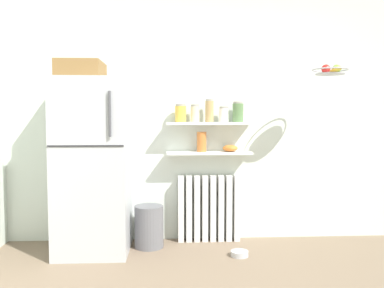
{
  "coord_description": "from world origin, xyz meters",
  "views": [
    {
      "loc": [
        -0.48,
        -2.18,
        1.3
      ],
      "look_at": [
        -0.28,
        1.6,
        1.05
      ],
      "focal_mm": 36.93,
      "sensor_mm": 36.0,
      "label": 1
    }
  ],
  "objects_px": {
    "refrigerator": "(93,162)",
    "storage_jar_0": "(181,113)",
    "storage_jar_3": "(224,115)",
    "storage_jar_2": "(209,111)",
    "trash_bin": "(149,226)",
    "radiator": "(209,208)",
    "vase": "(202,142)",
    "shelf_bowl": "(230,148)",
    "storage_jar_1": "(195,113)",
    "hanging_fruit_basket": "(331,70)",
    "pet_food_bowl": "(240,254)",
    "storage_jar_4": "(238,112)"
  },
  "relations": [
    {
      "from": "storage_jar_4",
      "to": "vase",
      "type": "bearing_deg",
      "value": 180.0
    },
    {
      "from": "radiator",
      "to": "vase",
      "type": "distance_m",
      "value": 0.71
    },
    {
      "from": "refrigerator",
      "to": "vase",
      "type": "xyz_separation_m",
      "value": [
        1.07,
        0.23,
        0.18
      ]
    },
    {
      "from": "shelf_bowl",
      "to": "trash_bin",
      "type": "xyz_separation_m",
      "value": [
        -0.84,
        -0.15,
        -0.77
      ]
    },
    {
      "from": "vase",
      "to": "hanging_fruit_basket",
      "type": "distance_m",
      "value": 1.44
    },
    {
      "from": "shelf_bowl",
      "to": "hanging_fruit_basket",
      "type": "xyz_separation_m",
      "value": [
        0.9,
        -0.38,
        0.76
      ]
    },
    {
      "from": "pet_food_bowl",
      "to": "hanging_fruit_basket",
      "type": "relative_size",
      "value": 0.5
    },
    {
      "from": "pet_food_bowl",
      "to": "radiator",
      "type": "bearing_deg",
      "value": 116.26
    },
    {
      "from": "trash_bin",
      "to": "pet_food_bowl",
      "type": "relative_size",
      "value": 2.53
    },
    {
      "from": "radiator",
      "to": "storage_jar_2",
      "type": "relative_size",
      "value": 2.92
    },
    {
      "from": "refrigerator",
      "to": "storage_jar_1",
      "type": "distance_m",
      "value": 1.13
    },
    {
      "from": "storage_jar_2",
      "to": "storage_jar_0",
      "type": "bearing_deg",
      "value": -180.0
    },
    {
      "from": "storage_jar_3",
      "to": "vase",
      "type": "bearing_deg",
      "value": 180.0
    },
    {
      "from": "radiator",
      "to": "storage_jar_3",
      "type": "height_order",
      "value": "storage_jar_3"
    },
    {
      "from": "storage_jar_2",
      "to": "hanging_fruit_basket",
      "type": "bearing_deg",
      "value": -18.91
    },
    {
      "from": "storage_jar_0",
      "to": "vase",
      "type": "distance_m",
      "value": 0.37
    },
    {
      "from": "storage_jar_0",
      "to": "vase",
      "type": "height_order",
      "value": "storage_jar_0"
    },
    {
      "from": "refrigerator",
      "to": "trash_bin",
      "type": "height_order",
      "value": "refrigerator"
    },
    {
      "from": "radiator",
      "to": "storage_jar_1",
      "type": "relative_size",
      "value": 3.82
    },
    {
      "from": "trash_bin",
      "to": "pet_food_bowl",
      "type": "xyz_separation_m",
      "value": [
        0.86,
        -0.31,
        -0.19
      ]
    },
    {
      "from": "storage_jar_0",
      "to": "storage_jar_2",
      "type": "height_order",
      "value": "storage_jar_2"
    },
    {
      "from": "storage_jar_1",
      "to": "storage_jar_0",
      "type": "bearing_deg",
      "value": -180.0
    },
    {
      "from": "storage_jar_0",
      "to": "storage_jar_1",
      "type": "distance_m",
      "value": 0.15
    },
    {
      "from": "trash_bin",
      "to": "storage_jar_4",
      "type": "bearing_deg",
      "value": 9.28
    },
    {
      "from": "vase",
      "to": "storage_jar_1",
      "type": "bearing_deg",
      "value": 180.0
    },
    {
      "from": "storage_jar_0",
      "to": "shelf_bowl",
      "type": "relative_size",
      "value": 1.17
    },
    {
      "from": "storage_jar_3",
      "to": "storage_jar_4",
      "type": "height_order",
      "value": "storage_jar_4"
    },
    {
      "from": "storage_jar_1",
      "to": "storage_jar_2",
      "type": "height_order",
      "value": "storage_jar_2"
    },
    {
      "from": "refrigerator",
      "to": "storage_jar_0",
      "type": "bearing_deg",
      "value": 15.19
    },
    {
      "from": "vase",
      "to": "pet_food_bowl",
      "type": "distance_m",
      "value": 1.17
    },
    {
      "from": "pet_food_bowl",
      "to": "hanging_fruit_basket",
      "type": "bearing_deg",
      "value": 5.34
    },
    {
      "from": "storage_jar_3",
      "to": "trash_bin",
      "type": "bearing_deg",
      "value": -168.96
    },
    {
      "from": "shelf_bowl",
      "to": "pet_food_bowl",
      "type": "relative_size",
      "value": 0.95
    },
    {
      "from": "vase",
      "to": "storage_jar_2",
      "type": "bearing_deg",
      "value": 0.0
    },
    {
      "from": "storage_jar_0",
      "to": "storage_jar_1",
      "type": "xyz_separation_m",
      "value": [
        0.15,
        0.0,
        -0.0
      ]
    },
    {
      "from": "radiator",
      "to": "storage_jar_2",
      "type": "bearing_deg",
      "value": -90.0
    },
    {
      "from": "storage_jar_0",
      "to": "hanging_fruit_basket",
      "type": "relative_size",
      "value": 0.56
    },
    {
      "from": "radiator",
      "to": "storage_jar_1",
      "type": "xyz_separation_m",
      "value": [
        -0.15,
        -0.03,
        1.0
      ]
    },
    {
      "from": "vase",
      "to": "shelf_bowl",
      "type": "bearing_deg",
      "value": 0.0
    },
    {
      "from": "refrigerator",
      "to": "storage_jar_0",
      "type": "xyz_separation_m",
      "value": [
        0.85,
        0.23,
        0.48
      ]
    },
    {
      "from": "storage_jar_4",
      "to": "vase",
      "type": "height_order",
      "value": "storage_jar_4"
    },
    {
      "from": "storage_jar_3",
      "to": "storage_jar_2",
      "type": "bearing_deg",
      "value": 180.0
    },
    {
      "from": "refrigerator",
      "to": "storage_jar_2",
      "type": "bearing_deg",
      "value": 11.38
    },
    {
      "from": "shelf_bowl",
      "to": "trash_bin",
      "type": "bearing_deg",
      "value": -169.88
    },
    {
      "from": "storage_jar_3",
      "to": "pet_food_bowl",
      "type": "height_order",
      "value": "storage_jar_3"
    },
    {
      "from": "storage_jar_2",
      "to": "trash_bin",
      "type": "xyz_separation_m",
      "value": [
        -0.62,
        -0.15,
        -1.16
      ]
    },
    {
      "from": "radiator",
      "to": "hanging_fruit_basket",
      "type": "xyz_separation_m",
      "value": [
        1.12,
        -0.41,
        1.4
      ]
    },
    {
      "from": "storage_jar_2",
      "to": "pet_food_bowl",
      "type": "distance_m",
      "value": 1.45
    },
    {
      "from": "storage_jar_2",
      "to": "storage_jar_3",
      "type": "distance_m",
      "value": 0.15
    },
    {
      "from": "refrigerator",
      "to": "hanging_fruit_basket",
      "type": "bearing_deg",
      "value": -3.8
    }
  ]
}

